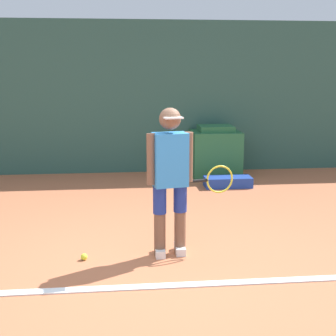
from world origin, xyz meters
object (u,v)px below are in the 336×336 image
at_px(tennis_player, 171,176).
at_px(water_bottle, 179,173).
at_px(equipment_bag, 228,182).
at_px(tennis_ball, 84,257).
at_px(covered_chair, 215,152).

relative_size(tennis_player, water_bottle, 7.27).
bearing_deg(equipment_bag, tennis_player, -114.37).
relative_size(tennis_ball, equipment_bag, 0.09).
bearing_deg(covered_chair, tennis_player, -108.38).
xyz_separation_m(tennis_player, equipment_bag, (1.24, 2.73, -0.76)).
xyz_separation_m(tennis_player, water_bottle, (0.51, 3.39, -0.75)).
height_order(tennis_ball, equipment_bag, equipment_bag).
relative_size(tennis_player, covered_chair, 1.68).
bearing_deg(tennis_ball, tennis_player, 4.69).
distance_m(covered_chair, equipment_bag, 0.92).
height_order(tennis_ball, water_bottle, water_bottle).
height_order(tennis_player, equipment_bag, tennis_player).
bearing_deg(tennis_player, tennis_ball, 173.72).
bearing_deg(water_bottle, tennis_player, -98.60).
bearing_deg(water_bottle, equipment_bag, -42.35).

